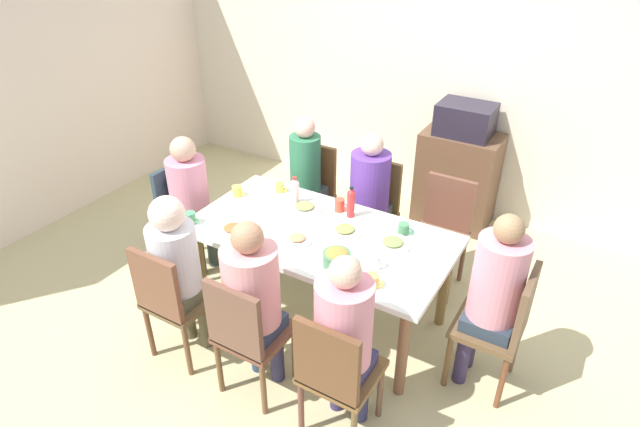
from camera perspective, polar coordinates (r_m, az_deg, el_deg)
ground_plane at (r=4.12m, az=0.00°, el=-10.69°), size 6.97×6.97×0.00m
wall_back at (r=5.22m, az=12.41°, el=14.31°), size 6.05×0.12×2.60m
wall_left at (r=5.44m, az=-28.56°, el=12.00°), size 0.12×4.37×2.60m
dining_table at (r=3.71m, az=0.00°, el=-3.07°), size 1.82×0.95×0.74m
chair_0 at (r=3.47m, az=18.97°, el=-11.05°), size 0.40×0.40×0.90m
person_0 at (r=3.33m, az=18.15°, el=-7.65°), size 0.30×0.30×1.25m
chair_1 at (r=3.02m, az=1.65°, el=-16.61°), size 0.40×0.40×0.90m
person_1 at (r=2.91m, az=2.61°, el=-12.57°), size 0.31×0.31×1.22m
chair_2 at (r=3.59m, az=-15.63°, el=-8.69°), size 0.40×0.40×0.90m
person_2 at (r=3.51m, az=-15.11°, el=-5.12°), size 0.31×0.31×1.21m
chair_3 at (r=4.49m, az=-14.28°, el=0.18°), size 0.40×0.40×0.90m
person_3 at (r=4.33m, az=-13.74°, el=2.14°), size 0.31×0.31×1.18m
chair_4 at (r=4.43m, az=5.65°, el=0.68°), size 0.40×0.40×0.90m
person_4 at (r=4.26m, az=5.27°, el=2.55°), size 0.32×0.32×1.20m
chair_5 at (r=3.26m, az=-7.88°, el=-12.44°), size 0.40×0.40×0.90m
person_5 at (r=3.16m, az=-7.19°, el=-8.48°), size 0.33×0.33×1.23m
chair_6 at (r=4.26m, az=13.00°, el=-1.44°), size 0.40×0.40×0.90m
chair_7 at (r=4.68m, az=-1.02°, el=2.59°), size 0.40×0.40×0.90m
person_7 at (r=4.52m, az=-1.66°, el=4.25°), size 0.30×0.30×1.21m
plate_0 at (r=3.56m, az=7.77°, el=-3.17°), size 0.25×0.25×0.04m
plate_1 at (r=3.93m, az=-1.66°, el=0.66°), size 0.26×0.26×0.04m
plate_2 at (r=3.66m, az=2.68°, el=-1.81°), size 0.24×0.24×0.04m
plate_3 at (r=3.57m, az=-2.45°, el=-2.77°), size 0.20×0.20×0.04m
plate_4 at (r=3.72m, az=-9.28°, el=-1.66°), size 0.24×0.24×0.04m
bowl_0 at (r=3.32m, az=1.81°, el=-4.80°), size 0.18×0.18×0.12m
cup_0 at (r=3.67m, az=8.97°, el=-1.64°), size 0.11×0.07×0.08m
cup_1 at (r=4.14m, az=-8.85°, el=2.38°), size 0.11×0.08×0.08m
cup_2 at (r=3.17m, az=5.61°, el=-7.20°), size 0.12×0.08×0.08m
cup_3 at (r=3.32m, az=5.95°, el=-5.16°), size 0.11×0.07×0.09m
cup_4 at (r=3.85m, az=-13.69°, el=-0.48°), size 0.11×0.08×0.09m
cup_5 at (r=4.16m, az=-4.30°, el=2.79°), size 0.11×0.07×0.07m
cup_6 at (r=3.89m, az=2.13°, el=0.91°), size 0.11×0.07×0.10m
bottle_0 at (r=3.80m, az=3.33°, el=1.16°), size 0.06×0.06×0.24m
bottle_1 at (r=3.96m, az=-2.72°, el=2.39°), size 0.07×0.07×0.22m
side_cabinet at (r=5.15m, az=14.43°, el=3.59°), size 0.70×0.44×0.90m
microwave at (r=4.92m, az=15.32°, el=9.70°), size 0.48×0.36×0.28m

